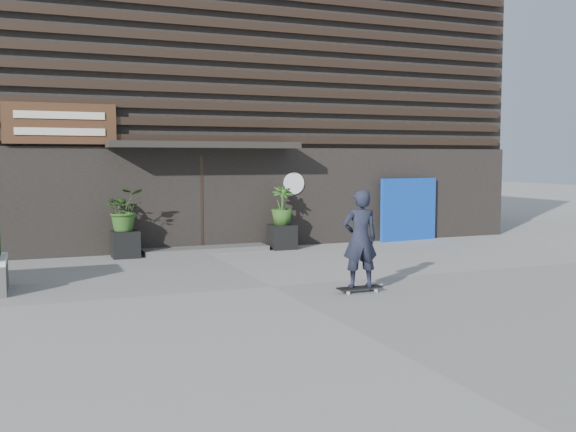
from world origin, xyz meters
name	(u,v)px	position (x,y,z in m)	size (l,w,h in m)	color
ground	(272,287)	(0.00, 0.00, 0.00)	(80.00, 80.00, 0.00)	gray
entrance_step	(205,249)	(0.00, 4.60, 0.06)	(3.00, 0.80, 0.12)	#4E4F4C
planter_pot_left	(125,244)	(-1.90, 4.40, 0.30)	(0.60, 0.60, 0.60)	black
bamboo_left	(125,210)	(-1.90, 4.40, 1.08)	(0.86, 0.75, 0.96)	#2D591E
planter_pot_right	(282,237)	(1.90, 4.40, 0.30)	(0.60, 0.60, 0.60)	black
bamboo_right	(282,205)	(1.90, 4.40, 1.08)	(0.54, 0.54, 0.96)	#2D591E
blue_tarp	(408,209)	(5.72, 4.70, 0.85)	(1.81, 0.12, 1.70)	#0D3BB0
building	(160,102)	(0.00, 9.96, 3.99)	(18.00, 11.00, 8.00)	black
skateboarder	(360,239)	(1.18, -1.02, 0.90)	(0.78, 0.48, 1.71)	black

